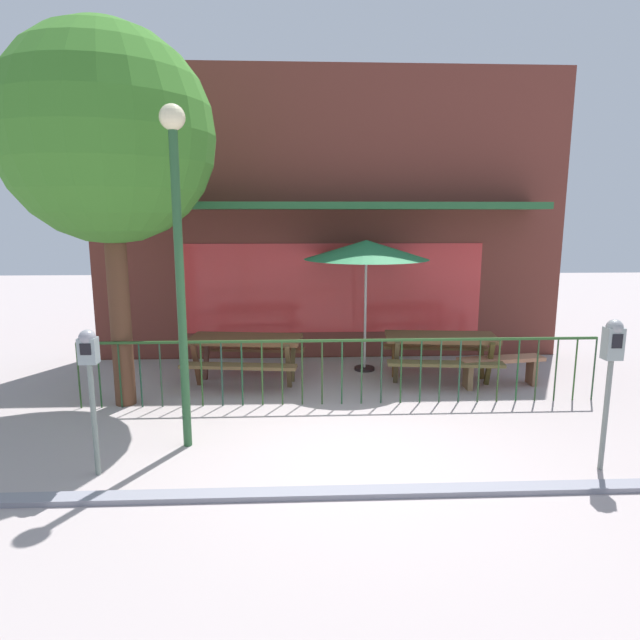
{
  "coord_description": "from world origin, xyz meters",
  "views": [
    {
      "loc": [
        -0.67,
        -5.83,
        2.69
      ],
      "look_at": [
        -0.3,
        2.13,
        1.18
      ],
      "focal_mm": 30.53,
      "sensor_mm": 36.0,
      "label": 1
    }
  ],
  "objects_px": {
    "parking_meter_near": "(612,355)",
    "street_lamp": "(178,231)",
    "street_tree": "(108,137)",
    "picnic_table_left": "(246,347)",
    "patio_bench": "(501,365)",
    "patio_umbrella": "(366,250)",
    "parking_meter_far": "(89,364)",
    "picnic_table_right": "(441,345)"
  },
  "relations": [
    {
      "from": "patio_bench",
      "to": "street_tree",
      "type": "relative_size",
      "value": 0.28
    },
    {
      "from": "picnic_table_left",
      "to": "patio_bench",
      "type": "xyz_separation_m",
      "value": [
        4.1,
        -0.36,
        -0.26
      ]
    },
    {
      "from": "street_lamp",
      "to": "street_tree",
      "type": "bearing_deg",
      "value": 127.78
    },
    {
      "from": "picnic_table_right",
      "to": "patio_bench",
      "type": "height_order",
      "value": "picnic_table_right"
    },
    {
      "from": "patio_umbrella",
      "to": "street_tree",
      "type": "relative_size",
      "value": 0.44
    },
    {
      "from": "picnic_table_left",
      "to": "patio_umbrella",
      "type": "distance_m",
      "value": 2.63
    },
    {
      "from": "parking_meter_near",
      "to": "parking_meter_far",
      "type": "height_order",
      "value": "parking_meter_near"
    },
    {
      "from": "patio_umbrella",
      "to": "street_tree",
      "type": "distance_m",
      "value": 4.36
    },
    {
      "from": "street_lamp",
      "to": "patio_bench",
      "type": "bearing_deg",
      "value": 24.57
    },
    {
      "from": "patio_umbrella",
      "to": "picnic_table_left",
      "type": "bearing_deg",
      "value": -161.26
    },
    {
      "from": "patio_umbrella",
      "to": "parking_meter_far",
      "type": "distance_m",
      "value": 5.18
    },
    {
      "from": "patio_bench",
      "to": "parking_meter_far",
      "type": "height_order",
      "value": "parking_meter_far"
    },
    {
      "from": "picnic_table_right",
      "to": "parking_meter_near",
      "type": "bearing_deg",
      "value": -74.71
    },
    {
      "from": "patio_bench",
      "to": "street_lamp",
      "type": "xyz_separation_m",
      "value": [
        -4.58,
        -2.1,
        2.19
      ]
    },
    {
      "from": "picnic_table_right",
      "to": "parking_meter_near",
      "type": "relative_size",
      "value": 1.17
    },
    {
      "from": "patio_umbrella",
      "to": "parking_meter_near",
      "type": "height_order",
      "value": "patio_umbrella"
    },
    {
      "from": "street_tree",
      "to": "street_lamp",
      "type": "distance_m",
      "value": 2.28
    },
    {
      "from": "picnic_table_right",
      "to": "street_lamp",
      "type": "height_order",
      "value": "street_lamp"
    },
    {
      "from": "picnic_table_left",
      "to": "parking_meter_near",
      "type": "relative_size",
      "value": 1.18
    },
    {
      "from": "picnic_table_left",
      "to": "parking_meter_far",
      "type": "bearing_deg",
      "value": -112.21
    },
    {
      "from": "parking_meter_far",
      "to": "street_lamp",
      "type": "distance_m",
      "value": 1.71
    },
    {
      "from": "patio_bench",
      "to": "picnic_table_right",
      "type": "bearing_deg",
      "value": 158.63
    },
    {
      "from": "parking_meter_near",
      "to": "street_lamp",
      "type": "distance_m",
      "value": 4.83
    },
    {
      "from": "patio_umbrella",
      "to": "parking_meter_near",
      "type": "bearing_deg",
      "value": -62.63
    },
    {
      "from": "picnic_table_right",
      "to": "parking_meter_far",
      "type": "xyz_separation_m",
      "value": [
        -4.5,
        -3.16,
        0.6
      ]
    },
    {
      "from": "picnic_table_right",
      "to": "patio_umbrella",
      "type": "height_order",
      "value": "patio_umbrella"
    },
    {
      "from": "picnic_table_right",
      "to": "street_lamp",
      "type": "distance_m",
      "value": 4.83
    },
    {
      "from": "parking_meter_near",
      "to": "street_lamp",
      "type": "height_order",
      "value": "street_lamp"
    },
    {
      "from": "street_lamp",
      "to": "parking_meter_far",
      "type": "bearing_deg",
      "value": -138.61
    },
    {
      "from": "patio_bench",
      "to": "street_lamp",
      "type": "height_order",
      "value": "street_lamp"
    },
    {
      "from": "picnic_table_left",
      "to": "parking_meter_far",
      "type": "distance_m",
      "value": 3.48
    },
    {
      "from": "picnic_table_left",
      "to": "street_lamp",
      "type": "relative_size",
      "value": 0.5
    },
    {
      "from": "parking_meter_far",
      "to": "street_tree",
      "type": "distance_m",
      "value": 3.4
    },
    {
      "from": "parking_meter_near",
      "to": "street_lamp",
      "type": "bearing_deg",
      "value": 169.63
    },
    {
      "from": "picnic_table_left",
      "to": "street_tree",
      "type": "distance_m",
      "value": 3.66
    },
    {
      "from": "patio_bench",
      "to": "parking_meter_near",
      "type": "bearing_deg",
      "value": -89.93
    },
    {
      "from": "parking_meter_far",
      "to": "parking_meter_near",
      "type": "bearing_deg",
      "value": -1.35
    },
    {
      "from": "parking_meter_far",
      "to": "street_lamp",
      "type": "relative_size",
      "value": 0.41
    },
    {
      "from": "parking_meter_far",
      "to": "patio_bench",
      "type": "bearing_deg",
      "value": 27.51
    },
    {
      "from": "street_tree",
      "to": "street_lamp",
      "type": "relative_size",
      "value": 1.34
    },
    {
      "from": "picnic_table_right",
      "to": "street_lamp",
      "type": "xyz_separation_m",
      "value": [
        -3.69,
        -2.45,
        1.93
      ]
    },
    {
      "from": "parking_meter_near",
      "to": "parking_meter_far",
      "type": "bearing_deg",
      "value": 178.65
    }
  ]
}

